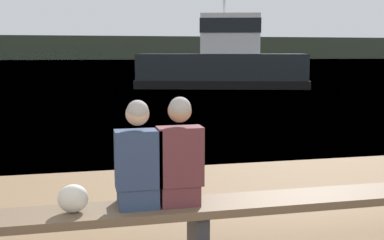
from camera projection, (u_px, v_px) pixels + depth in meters
water_surface at (84, 59)px, 123.63m from camera, size 240.00×240.00×0.00m
far_shoreline at (84, 48)px, 125.12m from camera, size 600.00×12.00×5.94m
bench_main at (198, 211)px, 4.49m from camera, size 8.71×0.51×0.49m
person_left at (138, 161)px, 4.30m from camera, size 0.41×0.40×0.98m
person_right at (179, 158)px, 4.39m from camera, size 0.41×0.40×1.00m
shopping_bag at (73, 199)px, 4.20m from camera, size 0.27×0.17×0.25m
tugboat_red at (223, 65)px, 25.75m from camera, size 9.51×5.42×6.74m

